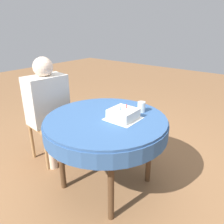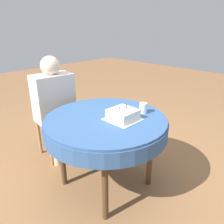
{
  "view_description": "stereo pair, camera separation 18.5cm",
  "coord_description": "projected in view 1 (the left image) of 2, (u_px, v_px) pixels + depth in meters",
  "views": [
    {
      "loc": [
        -1.31,
        -1.11,
        1.46
      ],
      "look_at": [
        0.04,
        -0.04,
        0.75
      ],
      "focal_mm": 35.0,
      "sensor_mm": 36.0,
      "label": 1
    },
    {
      "loc": [
        -1.18,
        -1.25,
        1.46
      ],
      "look_at": [
        0.04,
        -0.04,
        0.75
      ],
      "focal_mm": 35.0,
      "sensor_mm": 36.0,
      "label": 2
    }
  ],
  "objects": [
    {
      "name": "ground_plane",
      "position": [
        106.0,
        183.0,
        2.14
      ],
      "size": [
        12.0,
        12.0,
        0.0
      ],
      "primitive_type": "plane",
      "color": "#8C603D"
    },
    {
      "name": "dining_table",
      "position": [
        106.0,
        127.0,
        1.9
      ],
      "size": [
        1.07,
        1.07,
        0.7
      ],
      "color": "#335689",
      "rests_on": "ground_plane"
    },
    {
      "name": "chair",
      "position": [
        46.0,
        118.0,
        2.42
      ],
      "size": [
        0.41,
        0.41,
        0.87
      ],
      "rotation": [
        0.0,
        0.0,
        -0.11
      ],
      "color": "#A37A4C",
      "rests_on": "ground_plane"
    },
    {
      "name": "person",
      "position": [
        48.0,
        101.0,
        2.28
      ],
      "size": [
        0.44,
        0.37,
        1.15
      ],
      "rotation": [
        0.0,
        0.0,
        -0.11
      ],
      "color": "beige",
      "rests_on": "ground_plane"
    },
    {
      "name": "napkin",
      "position": [
        123.0,
        119.0,
        1.85
      ],
      "size": [
        0.26,
        0.26,
        0.0
      ],
      "color": "white",
      "rests_on": "dining_table"
    },
    {
      "name": "birthday_cake",
      "position": [
        123.0,
        114.0,
        1.83
      ],
      "size": [
        0.21,
        0.21,
        0.12
      ],
      "color": "white",
      "rests_on": "dining_table"
    },
    {
      "name": "drinking_glass",
      "position": [
        141.0,
        107.0,
        1.98
      ],
      "size": [
        0.07,
        0.07,
        0.09
      ],
      "color": "silver",
      "rests_on": "dining_table"
    }
  ]
}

